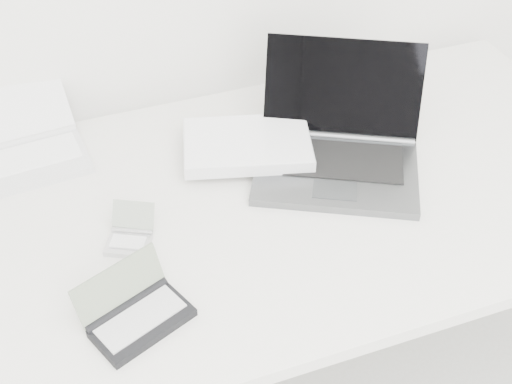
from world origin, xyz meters
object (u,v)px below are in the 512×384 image
object	(u,v)px
laptop_large	(302,146)
netbook_open_white	(29,148)
desk	(263,215)
palmtop_charcoal	(136,313)

from	to	relation	value
laptop_large	netbook_open_white	bearing A→B (deg)	-174.06
laptop_large	netbook_open_white	world-z (taller)	laptop_large
desk	palmtop_charcoal	size ratio (longest dim) A/B	7.92
desk	netbook_open_white	bearing A→B (deg)	144.49
desk	laptop_large	bearing A→B (deg)	36.12
desk	netbook_open_white	distance (m)	0.53
laptop_large	desk	bearing A→B (deg)	-116.50
netbook_open_white	palmtop_charcoal	world-z (taller)	netbook_open_white
laptop_large	netbook_open_white	size ratio (longest dim) A/B	1.91
netbook_open_white	palmtop_charcoal	bearing A→B (deg)	-82.40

